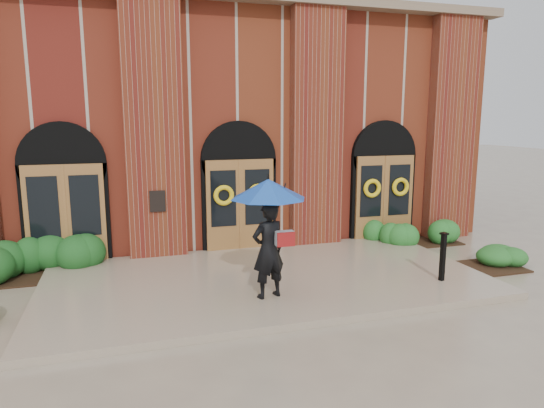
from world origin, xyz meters
name	(u,v)px	position (x,y,z in m)	size (l,w,h in m)	color
ground	(268,284)	(0.00, 0.00, 0.00)	(90.00, 90.00, 0.00)	gray
landing	(266,279)	(0.00, 0.15, 0.07)	(10.00, 5.30, 0.15)	gray
church_building	(203,125)	(0.00, 8.78, 3.50)	(16.20, 12.53, 7.00)	maroon
man_with_umbrella	(268,215)	(-0.32, -1.11, 1.86)	(1.88, 1.88, 2.45)	black
metal_post	(443,256)	(3.72, -1.29, 0.73)	(0.18, 0.18, 1.11)	black
hedge_wall_left	(35,259)	(-5.20, 2.20, 0.43)	(3.35, 1.34, 0.86)	#184919
hedge_wall_right	(412,233)	(5.20, 2.20, 0.34)	(2.68, 1.07, 0.69)	#215E22
hedge_front_right	(491,259)	(5.82, -0.46, 0.23)	(1.32, 1.13, 0.47)	#215920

